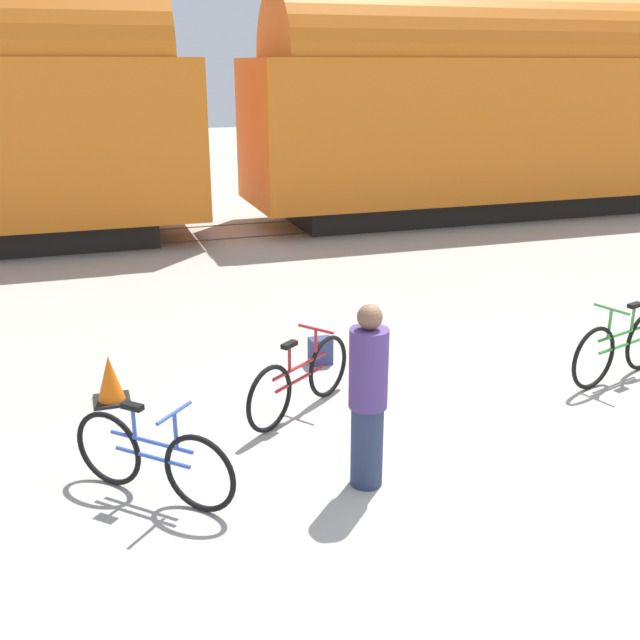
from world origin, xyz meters
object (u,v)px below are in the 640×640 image
bicycle_green (620,347)px  traffic_cone (110,381)px  bicycle_maroon (300,380)px  bicycle_blue (152,459)px  person_in_purple (368,397)px  backpack (320,351)px  freight_train (223,108)px

bicycle_green → traffic_cone: bearing=167.9°
bicycle_green → bicycle_maroon: bicycle_green is taller
bicycle_blue → person_in_purple: 1.95m
bicycle_green → backpack: (-3.26, 1.58, -0.23)m
bicycle_green → bicycle_maroon: (-3.91, 0.33, -0.02)m
bicycle_blue → bicycle_green: (5.62, 0.90, 0.02)m
bicycle_green → traffic_cone: bicycle_green is taller
freight_train → bicycle_blue: freight_train is taller
bicycle_maroon → traffic_cone: bearing=154.5°
bicycle_blue → bicycle_maroon: bearing=35.5°
bicycle_blue → backpack: bicycle_blue is taller
freight_train → bicycle_blue: 11.22m
bicycle_blue → bicycle_maroon: bicycle_maroon is taller
freight_train → traffic_cone: (-3.08, -8.45, -2.45)m
bicycle_green → backpack: bicycle_green is taller
freight_train → bicycle_green: (2.78, -9.71, -2.30)m
bicycle_maroon → bicycle_blue: bearing=-144.5°
freight_train → backpack: size_ratio=79.77×
freight_train → backpack: bearing=-93.4°
bicycle_green → backpack: size_ratio=5.08×
backpack → traffic_cone: size_ratio=0.62×
backpack → bicycle_green: bearing=-25.9°
bicycle_blue → bicycle_maroon: (1.71, 1.22, 0.00)m
freight_train → traffic_cone: 9.33m
freight_train → person_in_purple: 11.18m
bicycle_maroon → person_in_purple: bearing=-85.2°
bicycle_blue → bicycle_green: 5.69m
person_in_purple → traffic_cone: bearing=134.4°
freight_train → traffic_cone: size_ratio=49.31×
freight_train → traffic_cone: bearing=-110.0°
backpack → bicycle_blue: bearing=-133.6°
freight_train → bicycle_maroon: size_ratio=18.57×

